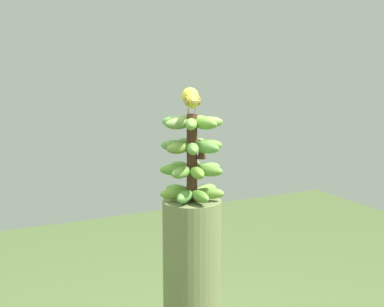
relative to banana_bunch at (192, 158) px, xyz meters
name	(u,v)px	position (x,y,z in m)	size (l,w,h in m)	color
banana_bunch	(192,158)	(0.00, 0.00, 0.00)	(0.25, 0.25, 0.33)	#4C2D1E
perched_bird	(191,99)	(0.02, -0.01, 0.22)	(0.22, 0.09, 0.10)	#C68933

